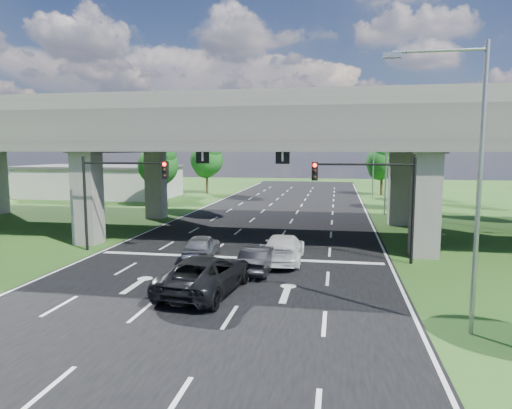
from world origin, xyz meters
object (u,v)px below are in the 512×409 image
(streetlight_near, at_px, (468,167))
(car_white, at_px, (283,248))
(car_silver, at_px, (202,246))
(signal_right, at_px, (374,190))
(streetlight_beyond, at_px, (371,154))
(signal_left, at_px, (116,186))
(car_dark, at_px, (259,259))
(streetlight_far, at_px, (382,156))
(car_trailing, at_px, (206,274))

(streetlight_near, bearing_deg, car_white, 129.01)
(car_silver, bearing_deg, signal_right, -179.54)
(streetlight_beyond, bearing_deg, signal_left, -116.43)
(car_dark, xyz_separation_m, car_white, (1.01, 2.36, 0.09))
(streetlight_far, bearing_deg, car_trailing, -110.27)
(streetlight_near, bearing_deg, signal_left, 150.98)
(signal_right, bearing_deg, car_white, -169.36)
(streetlight_near, bearing_deg, car_silver, 143.42)
(streetlight_near, xyz_separation_m, car_white, (-7.29, 9.00, -5.03))
(car_white, bearing_deg, car_trailing, 65.44)
(signal_right, bearing_deg, car_silver, -174.54)
(streetlight_near, xyz_separation_m, streetlight_beyond, (0.00, 46.00, 0.00))
(car_dark, bearing_deg, streetlight_beyond, -98.07)
(signal_right, distance_m, streetlight_near, 10.33)
(signal_left, distance_m, streetlight_beyond, 40.30)
(streetlight_near, relative_size, streetlight_beyond, 1.00)
(signal_left, bearing_deg, car_white, -5.07)
(car_silver, relative_size, car_white, 0.78)
(signal_right, height_order, streetlight_near, streetlight_near)
(car_dark, bearing_deg, signal_left, -15.08)
(car_silver, xyz_separation_m, car_dark, (3.83, -2.36, -0.02))
(streetlight_far, distance_m, car_silver, 24.78)
(signal_right, bearing_deg, streetlight_far, 83.53)
(signal_right, height_order, car_dark, signal_right)
(streetlight_far, relative_size, car_silver, 2.36)
(signal_left, distance_m, car_trailing, 11.15)
(car_trailing, bearing_deg, streetlight_far, -103.44)
(streetlight_far, relative_size, car_white, 1.84)
(car_white, bearing_deg, streetlight_near, 128.37)
(streetlight_near, bearing_deg, car_trailing, 164.60)
(car_trailing, bearing_deg, signal_right, -130.50)
(signal_right, relative_size, car_dark, 1.42)
(streetlight_near, relative_size, streetlight_far, 1.00)
(streetlight_beyond, bearing_deg, car_dark, -101.91)
(car_dark, height_order, car_trailing, car_trailing)
(streetlight_beyond, distance_m, car_trailing, 44.66)
(streetlight_beyond, xyz_separation_m, car_dark, (-8.30, -39.36, -5.12))
(car_silver, distance_m, car_white, 4.84)
(car_dark, relative_size, car_white, 0.78)
(car_silver, bearing_deg, signal_left, -14.25)
(streetlight_near, bearing_deg, streetlight_far, 90.00)
(signal_right, height_order, streetlight_far, streetlight_far)
(streetlight_near, distance_m, car_dark, 11.80)
(signal_right, bearing_deg, streetlight_beyond, 86.39)
(streetlight_near, height_order, car_silver, streetlight_near)
(signal_right, bearing_deg, car_trailing, -137.33)
(streetlight_near, xyz_separation_m, car_trailing, (-10.05, 2.77, -4.97))
(signal_left, relative_size, car_dark, 1.42)
(signal_right, bearing_deg, signal_left, 180.00)
(streetlight_beyond, bearing_deg, car_trailing, -103.09)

